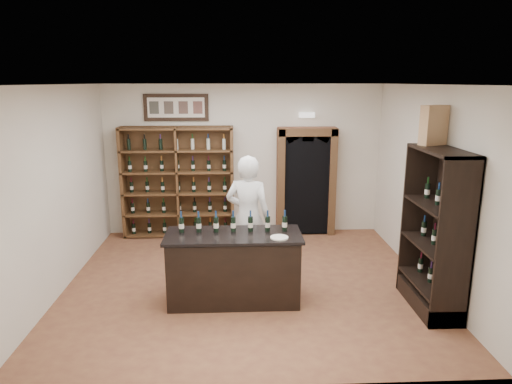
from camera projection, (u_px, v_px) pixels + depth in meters
floor at (247, 282)px, 7.10m from camera, size 5.50×5.50×0.00m
ceiling at (246, 84)px, 6.39m from camera, size 5.50×5.50×0.00m
wall_back at (243, 160)px, 9.17m from camera, size 5.50×0.04×3.00m
wall_left at (58, 190)px, 6.62m from camera, size 0.04×5.00×3.00m
wall_right at (429, 187)px, 6.87m from camera, size 0.04×5.00×3.00m
wine_shelf at (178, 182)px, 9.05m from camera, size 2.20×0.38×2.20m
framed_picture at (176, 107)px, 8.84m from camera, size 1.25×0.04×0.52m
arched_doorway at (306, 179)px, 9.15m from camera, size 1.17×0.35×2.17m
emergency_light at (307, 115)px, 8.94m from camera, size 0.30×0.10×0.10m
tasting_counter at (234, 268)px, 6.39m from camera, size 1.88×0.78×1.00m
counter_bottle_0 at (181, 225)px, 6.32m from camera, size 0.07×0.07×0.30m
counter_bottle_1 at (199, 224)px, 6.33m from camera, size 0.07×0.07×0.30m
counter_bottle_2 at (216, 224)px, 6.34m from camera, size 0.07×0.07×0.30m
counter_bottle_3 at (233, 224)px, 6.35m from camera, size 0.07×0.07×0.30m
counter_bottle_4 at (250, 224)px, 6.36m from camera, size 0.07×0.07×0.30m
counter_bottle_5 at (268, 224)px, 6.37m from camera, size 0.07×0.07×0.30m
counter_bottle_6 at (285, 223)px, 6.39m from camera, size 0.07×0.07×0.30m
side_cabinet at (435, 255)px, 6.16m from camera, size 0.48×1.20×2.20m
shopkeeper at (248, 217)px, 7.12m from camera, size 0.82×0.65×1.96m
plate at (279, 238)px, 6.09m from camera, size 0.24×0.24×0.02m
wine_crate at (434, 125)px, 6.14m from camera, size 0.41×0.29×0.53m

